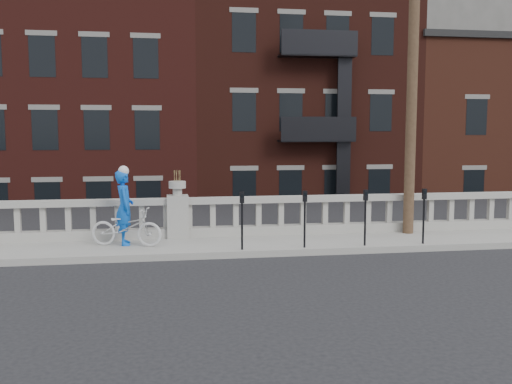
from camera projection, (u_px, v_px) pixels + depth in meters
ground at (183, 282)px, 11.02m from camera, size 120.00×120.00×0.00m
sidewalk at (179, 247)px, 13.95m from camera, size 32.00×2.20×0.15m
balustrade at (178, 219)px, 14.83m from camera, size 28.00×0.34×1.03m
planter_pedestal at (178, 211)px, 14.81m from camera, size 0.55×0.55×1.76m
lower_level at (180, 136)px, 33.45m from camera, size 80.00×44.00×20.80m
utility_pole at (413, 42)px, 14.96m from camera, size 1.60×0.28×10.00m
parking_meter_b at (242, 214)px, 13.25m from camera, size 0.10×0.09×1.36m
parking_meter_c at (305, 212)px, 13.48m from camera, size 0.10×0.09×1.36m
parking_meter_d at (365, 211)px, 13.72m from camera, size 0.10×0.09×1.36m
parking_meter_e at (424, 210)px, 13.95m from camera, size 0.10×0.09×1.36m
bicycle at (126, 227)px, 13.72m from camera, size 1.85×1.09×0.92m
cyclist at (124, 208)px, 13.85m from camera, size 0.52×0.71×1.82m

